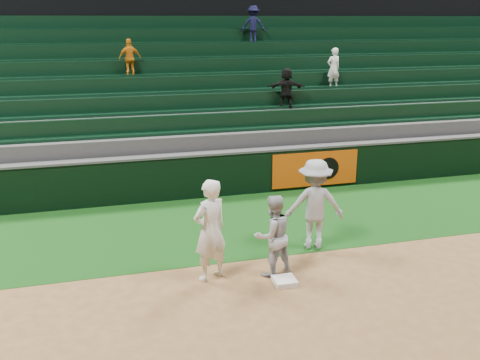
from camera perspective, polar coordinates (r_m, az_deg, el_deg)
name	(u,v)px	position (r m, az deg, el deg)	size (l,w,h in m)	color
ground	(271,279)	(10.37, 3.37, -10.49)	(70.00, 70.00, 0.00)	brown
foul_grass	(232,223)	(12.99, -0.85, -4.61)	(36.00, 4.20, 0.01)	#0E380F
first_base	(285,281)	(10.21, 4.78, -10.68)	(0.41, 0.41, 0.09)	white
first_baseman	(210,230)	(9.98, -3.22, -5.37)	(0.72, 0.47, 1.97)	white
baserunner	(273,236)	(10.22, 3.52, -5.94)	(0.78, 0.61, 1.61)	#A7A9B1
base_coach	(314,204)	(11.43, 7.95, -2.58)	(1.26, 0.73, 1.95)	#A3A7B1
field_wall	(213,174)	(14.82, -2.90, 0.67)	(36.00, 0.45, 1.25)	black
stadium_seating	(187,113)	(18.19, -5.64, 7.10)	(36.00, 5.95, 5.19)	#363639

